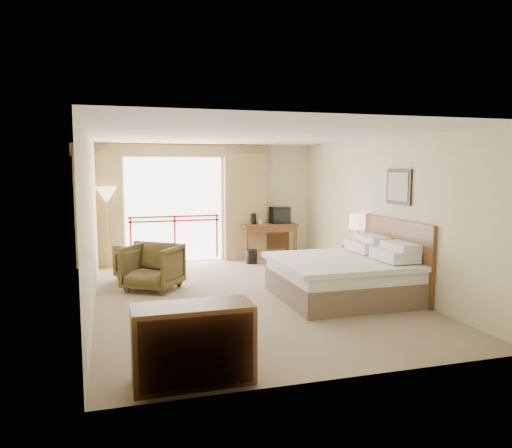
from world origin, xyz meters
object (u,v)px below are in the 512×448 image
object	(u,v)px
table_lamp	(358,222)
wastebasket	(252,257)
nightstand	(358,263)
armchair_near	(153,290)
dresser	(193,344)
floor_lamp	(106,198)
bed	(344,276)
tv	(280,215)
desk	(267,231)
side_table	(130,261)
armchair_far	(140,278)

from	to	relation	value
table_lamp	wastebasket	distance (m)	2.81
nightstand	table_lamp	xyz separation A→B (m)	(0.00, 0.05, 0.80)
armchair_near	dresser	bearing A→B (deg)	-55.38
nightstand	floor_lamp	world-z (taller)	floor_lamp
bed	table_lamp	distance (m)	1.64
nightstand	wastebasket	bearing A→B (deg)	122.86
bed	tv	size ratio (longest dim) A/B	4.93
wastebasket	armchair_near	xyz separation A→B (m)	(-2.36, -1.85, -0.16)
desk	armchair_near	xyz separation A→B (m)	(-2.89, -2.35, -0.66)
wastebasket	side_table	world-z (taller)	side_table
bed	desk	bearing A→B (deg)	91.97
table_lamp	armchair_far	xyz separation A→B (m)	(-4.05, 1.34, -1.13)
desk	wastebasket	world-z (taller)	desk
desk	side_table	world-z (taller)	desk
nightstand	table_lamp	world-z (taller)	table_lamp
tv	wastebasket	bearing A→B (deg)	-154.10
table_lamp	armchair_near	bearing A→B (deg)	175.61
wastebasket	armchair_near	world-z (taller)	armchair_near
bed	table_lamp	xyz separation A→B (m)	(0.86, 1.18, 0.75)
side_table	bed	bearing A→B (deg)	-33.13
bed	dresser	bearing A→B (deg)	-139.09
armchair_far	wastebasket	bearing A→B (deg)	144.96
nightstand	armchair_far	size ratio (longest dim) A/B	0.86
table_lamp	side_table	xyz separation A→B (m)	(-4.24, 1.02, -0.71)
table_lamp	wastebasket	xyz separation A→B (m)	(-1.52, 2.15, -0.97)
armchair_near	table_lamp	bearing A→B (deg)	29.39
wastebasket	armchair_far	distance (m)	2.65
bed	side_table	xyz separation A→B (m)	(-3.38, 2.20, 0.04)
nightstand	wastebasket	xyz separation A→B (m)	(-1.52, 2.20, -0.17)
table_lamp	side_table	size ratio (longest dim) A/B	1.00
wastebasket	side_table	xyz separation A→B (m)	(-2.72, -1.13, 0.25)
desk	dresser	bearing A→B (deg)	-111.13
wastebasket	armchair_near	bearing A→B (deg)	-141.81
armchair_near	floor_lamp	xyz separation A→B (m)	(-0.76, 2.25, 1.52)
bed	table_lamp	size ratio (longest dim) A/B	3.55
nightstand	desk	world-z (taller)	desk
table_lamp	wastebasket	bearing A→B (deg)	125.31
table_lamp	dresser	size ratio (longest dim) A/B	0.49
dresser	armchair_far	bearing A→B (deg)	97.20
nightstand	floor_lamp	distance (m)	5.45
bed	floor_lamp	world-z (taller)	floor_lamp
desk	tv	distance (m)	0.49
bed	wastebasket	xyz separation A→B (m)	(-0.66, 3.33, -0.22)
side_table	dresser	distance (m)	4.78
tv	floor_lamp	distance (m)	3.98
floor_lamp	desk	bearing A→B (deg)	1.46
nightstand	tv	bearing A→B (deg)	102.96
desk	wastebasket	xyz separation A→B (m)	(-0.53, -0.49, -0.50)
side_table	dresser	world-z (taller)	dresser
floor_lamp	side_table	bearing A→B (deg)	-75.19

